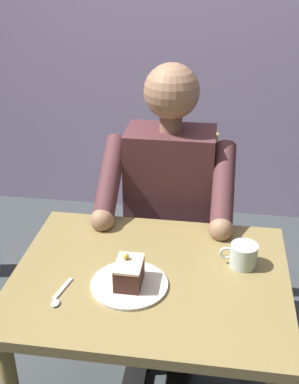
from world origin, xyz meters
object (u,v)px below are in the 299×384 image
cake_slice (129,273)px  dessert_spoon (59,296)px  coffee_cup (243,255)px  chair (171,223)px  seated_person (167,212)px  dining_table (150,299)px

cake_slice → dessert_spoon: cake_slice is taller
coffee_cup → dessert_spoon: bearing=24.2°
chair → coffee_cup: (-0.30, 0.56, 0.24)m
seated_person → coffee_cup: (-0.30, 0.39, 0.08)m
cake_slice → dessert_spoon: size_ratio=0.79×
chair → cake_slice: (0.06, 0.72, 0.25)m
chair → dessert_spoon: (0.26, 0.81, 0.20)m
dining_table → dessert_spoon: dessert_spoon is taller
chair → dining_table: bearing=90.0°
cake_slice → coffee_cup: size_ratio=0.91×
seated_person → cake_slice: (0.06, 0.55, 0.09)m
dining_table → seated_person: (0.00, -0.49, 0.06)m
chair → dessert_spoon: chair is taller
dining_table → chair: size_ratio=0.98×
seated_person → chair: bearing=-90.0°
seated_person → coffee_cup: 0.50m
cake_slice → seated_person: bearing=-95.9°
coffee_cup → dessert_spoon: size_ratio=0.87×
dining_table → coffee_cup: bearing=-161.7°
seated_person → cake_slice: 0.56m
cake_slice → dessert_spoon: bearing=23.4°
cake_slice → coffee_cup: 0.39m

